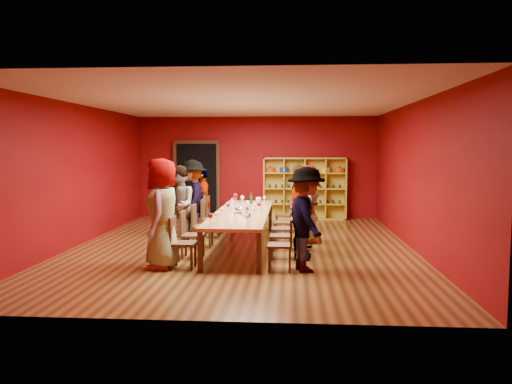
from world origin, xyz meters
TOP-DOWN VIEW (x-y plane):
  - room_shell at (0.00, 0.00)m, footprint 7.10×9.10m
  - tasting_table at (0.00, 0.00)m, footprint 1.10×4.50m
  - doorway at (-1.80, 4.43)m, footprint 1.40×0.17m
  - shelving_unit at (1.40, 4.32)m, footprint 2.40×0.40m
  - chair_person_left_0 at (-0.91, -1.89)m, footprint 0.42×0.42m
  - person_left_0 at (-1.19, -1.89)m, footprint 0.56×0.96m
  - chair_person_left_1 at (-0.91, -1.09)m, footprint 0.42×0.42m
  - person_left_1 at (-1.34, -1.09)m, footprint 0.55×0.65m
  - chair_person_left_2 at (-0.91, -0.02)m, footprint 0.42×0.42m
  - person_left_2 at (-1.34, -0.02)m, footprint 0.70×0.93m
  - chair_person_left_3 at (-0.91, 1.06)m, footprint 0.42×0.42m
  - person_left_3 at (-1.26, 1.06)m, footprint 0.65×1.23m
  - chair_person_left_4 at (-0.91, 1.73)m, footprint 0.42×0.42m
  - person_left_4 at (-1.16, 1.73)m, footprint 0.64×0.99m
  - chair_person_right_0 at (0.91, -1.94)m, footprint 0.42×0.42m
  - person_right_0 at (1.27, -1.94)m, footprint 0.79×1.23m
  - chair_person_right_1 at (0.91, -1.04)m, footprint 0.42×0.42m
  - person_right_1 at (1.18, -1.04)m, footprint 0.58×1.05m
  - chair_person_right_2 at (0.91, -0.20)m, footprint 0.42×0.42m
  - person_right_2 at (1.26, -0.20)m, footprint 0.65×1.56m
  - chair_person_right_3 at (0.91, 0.66)m, footprint 0.42×0.42m
  - person_right_3 at (1.35, 0.66)m, footprint 0.65×0.92m
  - chair_person_right_4 at (0.91, 1.91)m, footprint 0.42×0.42m
  - person_right_4 at (1.22, 1.91)m, footprint 0.49×0.64m
  - wine_glass_0 at (-0.29, -0.07)m, footprint 0.08×0.08m
  - wine_glass_1 at (0.28, -1.69)m, footprint 0.08×0.08m
  - wine_glass_2 at (-0.04, -0.45)m, footprint 0.08×0.08m
  - wine_glass_3 at (-0.29, -1.66)m, footprint 0.08×0.08m
  - wine_glass_4 at (0.35, 0.05)m, footprint 0.08×0.08m
  - wine_glass_5 at (-0.35, -1.93)m, footprint 0.09×0.09m
  - wine_glass_6 at (-0.33, 0.08)m, footprint 0.07×0.07m
  - wine_glass_7 at (0.35, 1.92)m, footprint 0.07×0.07m
  - wine_glass_8 at (0.26, 0.88)m, footprint 0.09×0.09m
  - wine_glass_9 at (0.27, -0.12)m, footprint 0.08×0.08m
  - wine_glass_10 at (0.37, 1.64)m, footprint 0.07×0.07m
  - wine_glass_11 at (0.27, -1.92)m, footprint 0.08×0.08m
  - wine_glass_12 at (0.08, 0.44)m, footprint 0.07×0.07m
  - wine_glass_13 at (-0.32, 1.71)m, footprint 0.09×0.09m
  - wine_glass_14 at (0.30, -0.95)m, footprint 0.08×0.08m
  - wine_glass_15 at (0.29, 1.03)m, footprint 0.08×0.08m
  - wine_glass_16 at (-0.31, 1.06)m, footprint 0.08×0.08m
  - wine_glass_17 at (-0.30, -0.90)m, footprint 0.08×0.08m
  - wine_glass_18 at (-0.36, 1.88)m, footprint 0.08×0.08m
  - wine_glass_19 at (-0.12, 1.26)m, footprint 0.09×0.09m
  - wine_glass_20 at (0.01, -1.40)m, footprint 0.08×0.08m
  - spittoon_bowl at (0.02, -0.27)m, footprint 0.31×0.31m
  - carafe_a at (-0.22, 0.07)m, footprint 0.13×0.13m
  - carafe_b at (0.10, -0.67)m, footprint 0.12×0.12m
  - wine_bottle at (0.06, 1.49)m, footprint 0.07×0.07m

SIDE VIEW (x-z plane):
  - chair_person_left_0 at x=-0.91m, z-range 0.05..0.94m
  - chair_person_left_1 at x=-0.91m, z-range 0.05..0.94m
  - chair_person_left_2 at x=-0.91m, z-range 0.05..0.94m
  - chair_person_left_3 at x=-0.91m, z-range 0.05..0.94m
  - chair_person_left_4 at x=-0.91m, z-range 0.05..0.94m
  - chair_person_right_0 at x=0.91m, z-range 0.05..0.94m
  - chair_person_right_1 at x=0.91m, z-range 0.05..0.94m
  - chair_person_right_2 at x=0.91m, z-range 0.05..0.94m
  - chair_person_right_3 at x=0.91m, z-range 0.05..0.94m
  - chair_person_right_4 at x=0.91m, z-range 0.05..0.94m
  - tasting_table at x=0.00m, z-range 0.32..1.07m
  - person_left_1 at x=-1.34m, z-range 0.00..1.54m
  - person_left_4 at x=-1.16m, z-range 0.00..1.56m
  - person_right_2 at x=1.26m, z-range 0.00..1.63m
  - spittoon_bowl at x=0.02m, z-range 0.74..0.91m
  - person_right_4 at x=1.22m, z-range 0.00..1.66m
  - person_right_3 at x=1.35m, z-range 0.00..1.70m
  - person_right_1 at x=1.18m, z-range 0.00..1.70m
  - wine_bottle at x=0.06m, z-range 0.72..0.99m
  - person_left_2 at x=-1.34m, z-range 0.00..1.71m
  - carafe_a at x=-0.22m, z-range 0.74..0.99m
  - carafe_b at x=0.10m, z-range 0.74..1.00m
  - wine_glass_10 at x=0.37m, z-range 0.79..0.97m
  - wine_glass_6 at x=-0.33m, z-range 0.79..0.97m
  - person_right_0 at x=1.27m, z-range 0.00..1.76m
  - wine_glass_12 at x=0.08m, z-range 0.79..0.97m
  - wine_glass_7 at x=0.35m, z-range 0.79..0.98m
  - wine_glass_0 at x=-0.29m, z-range 0.79..0.98m
  - wine_glass_1 at x=0.28m, z-range 0.79..0.98m
  - wine_glass_4 at x=0.35m, z-range 0.79..0.98m
  - wine_glass_17 at x=-0.30m, z-range 0.79..0.99m
  - wine_glass_16 at x=-0.31m, z-range 0.80..1.00m
  - wine_glass_20 at x=0.01m, z-range 0.80..1.00m
  - wine_glass_11 at x=0.27m, z-range 0.80..1.00m
  - wine_glass_3 at x=-0.29m, z-range 0.80..1.00m
  - wine_glass_18 at x=-0.36m, z-range 0.80..1.01m
  - wine_glass_15 at x=0.29m, z-range 0.80..1.01m
  - wine_glass_14 at x=0.30m, z-range 0.80..1.01m
  - wine_glass_9 at x=0.27m, z-range 0.80..1.01m
  - wine_glass_2 at x=-0.04m, z-range 0.80..1.01m
  - person_left_3 at x=-1.26m, z-range 0.00..1.81m
  - wine_glass_19 at x=-0.12m, z-range 0.80..1.02m
  - wine_glass_13 at x=-0.32m, z-range 0.80..1.02m
  - wine_glass_8 at x=0.26m, z-range 0.80..1.02m
  - wine_glass_5 at x=-0.35m, z-range 0.80..1.02m
  - person_left_0 at x=-1.19m, z-range 0.00..1.90m
  - shelving_unit at x=1.40m, z-range 0.08..1.88m
  - doorway at x=-1.80m, z-range -0.03..2.27m
  - room_shell at x=0.00m, z-range -0.02..3.02m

